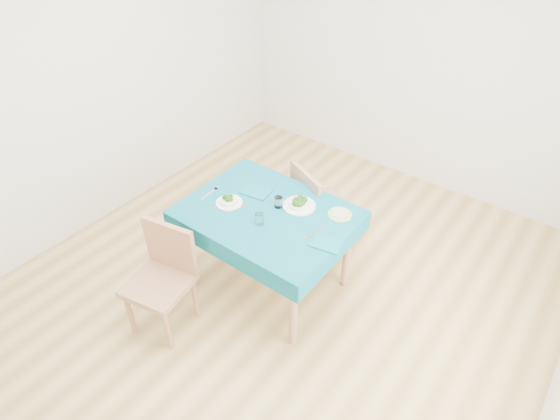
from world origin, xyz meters
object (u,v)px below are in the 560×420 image
Objects in this scene: chair_far at (324,197)px; bowl_near at (229,200)px; chair_near at (156,275)px; bowl_far at (299,202)px; side_plate at (340,214)px; table at (268,249)px.

chair_far reaches higher than bowl_near.
chair_near reaches higher than bowl_far.
chair_far reaches higher than side_plate.
side_plate is at bearing 17.73° from bowl_far.
bowl_near is at bearing 73.83° from chair_near.
chair_far is at bearing 82.66° from table.
table is 0.70m from chair_far.
bowl_far is (0.15, 0.20, 0.42)m from table.
chair_near reaches higher than side_plate.
chair_far reaches higher than table.
chair_near is at bearing -126.43° from side_plate.
bowl_near is (-0.30, -0.09, 0.41)m from table.
bowl_near reaches higher than table.
table is at bearing 17.55° from bowl_near.
bowl_far is at bearing 121.88° from chair_far.
side_plate is at bearing 33.07° from table.
table is 1.18× the size of chair_near.
bowl_near reaches higher than side_plate.
bowl_far is (0.07, -0.47, 0.26)m from chair_far.
side_plate is (0.45, 0.30, 0.38)m from table.
table is 0.51m from bowl_near.
table is at bearing -146.93° from side_plate.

